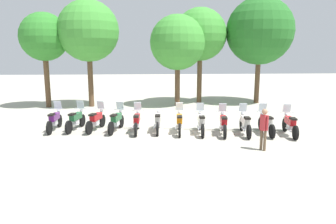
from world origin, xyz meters
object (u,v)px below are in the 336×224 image
at_px(motorcycle_9, 245,123).
at_px(motorcycle_7, 201,123).
at_px(motorcycle_11, 290,124).
at_px(tree_4, 260,31).
at_px(motorcycle_5, 158,121).
at_px(motorcycle_2, 96,120).
at_px(motorcycle_6, 179,122).
at_px(motorcycle_3, 116,121).
at_px(tree_3, 200,35).
at_px(tree_0, 44,37).
at_px(motorcycle_1, 76,120).
at_px(person_0, 264,126).
at_px(motorcycle_8, 223,123).
at_px(motorcycle_10, 266,123).
at_px(motorcycle_4, 137,122).
at_px(motorcycle_0, 55,120).
at_px(tree_1, 88,31).
at_px(tree_2, 178,43).

bearing_deg(motorcycle_9, motorcycle_7, 86.25).
height_order(motorcycle_11, tree_4, tree_4).
bearing_deg(motorcycle_5, motorcycle_9, -97.55).
distance_m(motorcycle_2, tree_4, 14.14).
bearing_deg(motorcycle_6, motorcycle_9, -94.49).
height_order(motorcycle_3, tree_3, tree_3).
bearing_deg(motorcycle_11, tree_0, 64.92).
distance_m(motorcycle_7, tree_3, 10.33).
bearing_deg(motorcycle_11, motorcycle_1, 88.02).
bearing_deg(motorcycle_7, motorcycle_2, 83.96).
distance_m(motorcycle_5, tree_3, 10.39).
bearing_deg(motorcycle_9, person_0, -175.62).
height_order(motorcycle_3, motorcycle_8, same).
bearing_deg(tree_3, motorcycle_10, -80.36).
xyz_separation_m(motorcycle_3, motorcycle_4, (1.00, -0.28, 0.00)).
distance_m(motorcycle_0, tree_3, 12.59).
bearing_deg(tree_3, motorcycle_5, -111.40).
bearing_deg(tree_1, tree_3, 8.70).
bearing_deg(motorcycle_4, motorcycle_7, -95.45).
height_order(motorcycle_11, tree_3, tree_3).
xyz_separation_m(motorcycle_10, tree_4, (2.68, 9.12, 4.75)).
bearing_deg(tree_0, motorcycle_6, -42.75).
bearing_deg(motorcycle_0, tree_3, -44.14).
xyz_separation_m(motorcycle_0, motorcycle_2, (2.02, -0.11, 0.00)).
bearing_deg(motorcycle_7, tree_1, 43.11).
bearing_deg(tree_1, motorcycle_5, -59.45).
xyz_separation_m(motorcycle_2, tree_2, (4.64, 6.97, 3.89)).
bearing_deg(tree_0, tree_4, 3.27).
distance_m(tree_3, tree_4, 4.32).
distance_m(motorcycle_6, motorcycle_11, 5.09).
bearing_deg(motorcycle_8, motorcycle_7, 85.70).
height_order(motorcycle_6, motorcycle_10, same).
height_order(motorcycle_5, motorcycle_7, motorcycle_7).
distance_m(motorcycle_0, motorcycle_6, 6.10).
bearing_deg(motorcycle_2, motorcycle_9, -84.94).
bearing_deg(tree_4, tree_1, -176.16).
distance_m(motorcycle_2, tree_3, 11.41).
bearing_deg(motorcycle_2, motorcycle_1, 96.34).
bearing_deg(tree_1, motorcycle_4, -65.66).
height_order(motorcycle_0, motorcycle_10, same).
bearing_deg(motorcycle_5, motorcycle_1, 85.52).
bearing_deg(person_0, tree_0, 108.24).
relative_size(person_0, tree_2, 0.26).
distance_m(motorcycle_10, motorcycle_11, 1.05).
xyz_separation_m(motorcycle_7, tree_2, (-0.38, 7.88, 3.89)).
height_order(motorcycle_0, motorcycle_6, same).
height_order(motorcycle_6, tree_0, tree_0).
bearing_deg(tree_0, tree_1, 0.91).
bearing_deg(motorcycle_5, motorcycle_10, -95.29).
relative_size(motorcycle_11, tree_0, 0.34).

